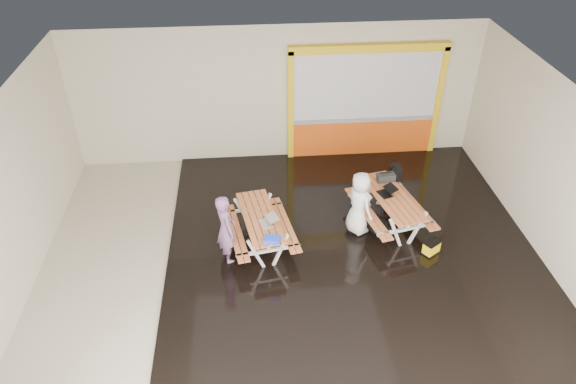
{
  "coord_description": "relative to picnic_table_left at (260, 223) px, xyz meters",
  "views": [
    {
      "loc": [
        -0.78,
        -8.05,
        7.28
      ],
      "look_at": [
        0.0,
        0.9,
        1.0
      ],
      "focal_mm": 33.15,
      "sensor_mm": 36.0,
      "label": 1
    }
  ],
  "objects": [
    {
      "name": "room",
      "position": [
        0.61,
        -0.45,
        1.18
      ],
      "size": [
        10.02,
        8.02,
        3.52
      ],
      "color": "beige",
      "rests_on": "ground"
    },
    {
      "name": "dark_case",
      "position": [
        2.52,
        0.31,
        -0.45
      ],
      "size": [
        0.48,
        0.45,
        0.15
      ],
      "primitive_type": "cube",
      "rotation": [
        0.0,
        0.0,
        0.55
      ],
      "color": "black",
      "rests_on": "deck"
    },
    {
      "name": "deck",
      "position": [
        1.86,
        -0.45,
        -0.55
      ],
      "size": [
        7.5,
        7.98,
        0.05
      ],
      "primitive_type": "cube",
      "color": "black",
      "rests_on": "room"
    },
    {
      "name": "picnic_table_right",
      "position": [
        2.81,
        0.42,
        0.02
      ],
      "size": [
        1.7,
        2.17,
        0.77
      ],
      "color": "#C26938",
      "rests_on": "deck"
    },
    {
      "name": "fluke_bag",
      "position": [
        3.43,
        -0.61,
        -0.38
      ],
      "size": [
        0.41,
        0.38,
        0.29
      ],
      "color": "black",
      "rests_on": "deck"
    },
    {
      "name": "backpack",
      "position": [
        3.16,
        1.45,
        0.13
      ],
      "size": [
        0.28,
        0.2,
        0.44
      ],
      "color": "black",
      "rests_on": "picnic_table_right"
    },
    {
      "name": "person_left",
      "position": [
        -0.68,
        -0.38,
        0.21
      ],
      "size": [
        0.54,
        0.65,
        1.53
      ],
      "primitive_type": "imported",
      "rotation": [
        0.0,
        0.0,
        1.93
      ],
      "color": "slate",
      "rests_on": "deck"
    },
    {
      "name": "kiosk",
      "position": [
        2.81,
        3.48,
        0.87
      ],
      "size": [
        3.88,
        0.16,
        3.0
      ],
      "color": "#DE5413",
      "rests_on": "room"
    },
    {
      "name": "blue_pouch",
      "position": [
        0.2,
        -0.79,
        0.22
      ],
      "size": [
        0.34,
        0.28,
        0.09
      ],
      "primitive_type": "cube",
      "rotation": [
        0.0,
        0.0,
        -0.22
      ],
      "color": "blue",
      "rests_on": "picnic_table_left"
    },
    {
      "name": "person_right",
      "position": [
        2.07,
        0.2,
        0.23
      ],
      "size": [
        0.7,
        0.82,
        1.42
      ],
      "primitive_type": "imported",
      "rotation": [
        0.0,
        0.0,
        2.0
      ],
      "color": "white",
      "rests_on": "deck"
    },
    {
      "name": "picnic_table_left",
      "position": [
        0.0,
        0.0,
        0.0
      ],
      "size": [
        1.56,
        2.05,
        0.75
      ],
      "color": "#C26938",
      "rests_on": "deck"
    },
    {
      "name": "laptop_left",
      "position": [
        0.15,
        -0.23,
        0.22
      ],
      "size": [
        0.43,
        0.41,
        0.15
      ],
      "color": "silver",
      "rests_on": "picnic_table_left"
    },
    {
      "name": "laptop_right",
      "position": [
        2.72,
        0.53,
        0.25
      ],
      "size": [
        0.45,
        0.42,
        0.15
      ],
      "color": "black",
      "rests_on": "picnic_table_right"
    },
    {
      "name": "toolbox",
      "position": [
        2.82,
        1.03,
        0.29
      ],
      "size": [
        0.4,
        0.23,
        0.22
      ],
      "color": "black",
      "rests_on": "picnic_table_right"
    }
  ]
}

